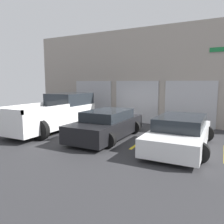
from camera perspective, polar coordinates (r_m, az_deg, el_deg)
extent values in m
plane|color=#2D2D30|center=(10.78, 1.67, -5.37)|extent=(28.00, 28.00, 0.00)
cube|color=#9E9389|center=(13.56, 7.82, 9.21)|extent=(15.16, 0.60, 5.62)
cube|color=#ADADB2|center=(14.73, -4.91, 3.12)|extent=(2.69, 0.08, 2.54)
cube|color=#ADADB2|center=(13.35, 6.40, 2.63)|extent=(2.69, 0.08, 2.54)
cube|color=#ADADB2|center=(12.60, 19.64, 1.93)|extent=(2.69, 0.08, 2.54)
cube|color=#197238|center=(12.56, 26.24, 14.45)|extent=(0.90, 0.03, 0.22)
cube|color=white|center=(11.41, -15.30, -1.19)|extent=(1.81, 5.20, 0.98)
cube|color=#1E2328|center=(12.40, -10.97, 3.39)|extent=(1.67, 2.34, 0.63)
cube|color=white|center=(11.15, -22.77, 1.29)|extent=(0.08, 2.86, 0.18)
cube|color=white|center=(9.89, -16.28, 0.84)|extent=(0.08, 2.86, 0.18)
cube|color=white|center=(9.62, -25.75, 0.19)|extent=(1.81, 0.08, 0.18)
cylinder|color=black|center=(13.17, -13.09, -1.26)|extent=(0.86, 0.22, 0.86)
cylinder|color=black|center=(12.21, -7.36, -1.82)|extent=(0.86, 0.22, 0.86)
cylinder|color=black|center=(10.95, -24.06, -3.53)|extent=(0.86, 0.22, 0.86)
cylinder|color=black|center=(9.77, -18.16, -4.52)|extent=(0.86, 0.22, 0.86)
cube|color=white|center=(8.64, 17.28, -5.99)|extent=(1.83, 4.49, 0.59)
cube|color=#1E2328|center=(8.64, 17.55, -2.47)|extent=(1.61, 2.47, 0.45)
cylinder|color=black|center=(10.15, 14.13, -4.53)|extent=(0.66, 0.22, 0.66)
cylinder|color=black|center=(9.93, 23.27, -5.20)|extent=(0.66, 0.22, 0.66)
cylinder|color=black|center=(7.54, 9.25, -8.64)|extent=(0.66, 0.22, 0.66)
cylinder|color=black|center=(7.24, 21.68, -9.79)|extent=(0.66, 0.22, 0.66)
cube|color=black|center=(9.64, -1.36, -3.99)|extent=(1.74, 4.27, 0.68)
cube|color=#1E2328|center=(9.64, -1.07, -0.72)|extent=(1.53, 2.35, 0.40)
cylinder|color=black|center=(11.17, -1.54, -3.26)|extent=(0.63, 0.22, 0.63)
cylinder|color=black|center=(10.54, 5.74, -3.96)|extent=(0.63, 0.22, 0.63)
cylinder|color=black|center=(8.99, -9.71, -6.07)|extent=(0.63, 0.22, 0.63)
cylinder|color=black|center=(8.20, -1.11, -7.31)|extent=(0.63, 0.22, 0.63)
cube|color=gold|center=(12.63, -20.44, -3.90)|extent=(0.12, 2.20, 0.01)
cube|color=gold|center=(10.57, -8.86, -5.70)|extent=(0.12, 2.20, 0.01)
cube|color=gold|center=(9.13, 7.38, -7.81)|extent=(0.12, 2.20, 0.01)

